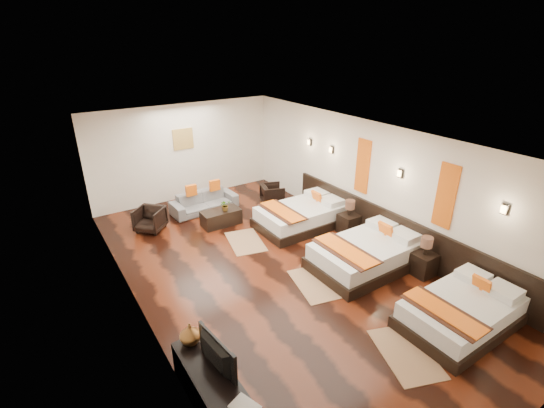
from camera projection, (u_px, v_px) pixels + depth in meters
floor at (274, 268)px, 8.21m from camera, size 5.50×9.50×0.01m
ceiling at (274, 139)px, 7.08m from camera, size 5.50×9.50×0.01m
back_wall at (184, 152)px, 11.27m from camera, size 5.50×0.01×2.80m
left_wall at (133, 247)px, 6.26m from camera, size 0.01×9.50×2.80m
right_wall at (371, 182)px, 9.03m from camera, size 0.01×9.50×2.80m
headboard_panel at (392, 231)px, 8.78m from camera, size 0.08×6.60×0.90m
bed_near at (462, 312)px, 6.51m from camera, size 2.07×1.30×0.79m
bed_mid at (367, 254)px, 8.17m from camera, size 2.32×1.46×0.88m
bed_far at (301, 215)px, 9.92m from camera, size 2.22×1.40×0.85m
nightstand_a at (423, 261)px, 7.89m from camera, size 0.44×0.44×0.86m
nightstand_b at (349, 222)px, 9.56m from camera, size 0.44×0.44×0.87m
jute_mat_near at (406, 353)px, 6.01m from camera, size 1.12×1.39×0.01m
jute_mat_mid at (315, 284)px, 7.69m from camera, size 1.01×1.34×0.01m
jute_mat_far at (245, 242)px, 9.25m from camera, size 1.01×1.34×0.01m
tv_console at (216, 394)px, 5.01m from camera, size 0.50×1.80×0.55m
tv at (212, 356)px, 4.94m from camera, size 0.21×0.84×0.48m
figurine at (190, 334)px, 5.42m from camera, size 0.38×0.38×0.32m
sofa at (204, 202)px, 10.79m from camera, size 1.86×0.79×0.54m
armchair_left at (150, 219)px, 9.68m from camera, size 0.93×0.93×0.60m
armchair_right at (272, 194)px, 11.26m from camera, size 0.79×0.78×0.57m
coffee_table at (221, 217)px, 10.02m from camera, size 1.01×0.51×0.40m
table_plant at (225, 205)px, 9.88m from camera, size 0.28×0.25×0.30m
orange_panel_a at (446, 196)px, 7.44m from camera, size 0.04×0.40×1.30m
orange_panel_b at (363, 166)px, 9.12m from camera, size 0.04×0.40×1.30m
sconce_near at (504, 209)px, 6.53m from camera, size 0.07×0.12×0.18m
sconce_mid at (400, 173)px, 8.21m from camera, size 0.07×0.12×0.18m
sconce_far at (331, 150)px, 9.89m from camera, size 0.07×0.12×0.18m
sconce_lounge at (310, 142)px, 10.58m from camera, size 0.07×0.12×0.18m
gold_artwork at (183, 139)px, 11.09m from camera, size 0.60×0.04×0.60m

